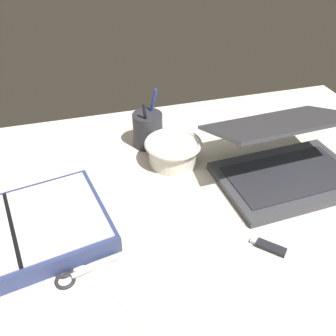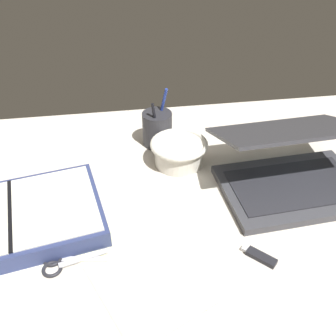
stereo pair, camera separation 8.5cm
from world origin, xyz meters
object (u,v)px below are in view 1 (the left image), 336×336
(bowl, at_px, (173,151))
(planner, at_px, (15,235))
(pen_cup, at_px, (148,129))
(laptop, at_px, (285,159))
(scissors, at_px, (72,273))

(bowl, xyz_separation_m, planner, (-0.39, -0.18, -0.01))
(pen_cup, xyz_separation_m, planner, (-0.34, -0.28, -0.03))
(laptop, bearing_deg, bowl, 149.20)
(bowl, bearing_deg, pen_cup, 112.87)
(pen_cup, height_order, planner, pen_cup)
(bowl, relative_size, pen_cup, 0.92)
(bowl, bearing_deg, scissors, -134.17)
(pen_cup, relative_size, scissors, 1.28)
(laptop, xyz_separation_m, scissors, (-0.53, -0.16, -0.05))
(planner, bearing_deg, pen_cup, 28.46)
(laptop, distance_m, bowl, 0.28)
(scissors, bearing_deg, bowl, 43.17)
(bowl, relative_size, scissors, 1.18)
(planner, relative_size, scissors, 3.23)
(laptop, height_order, bowl, laptop)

